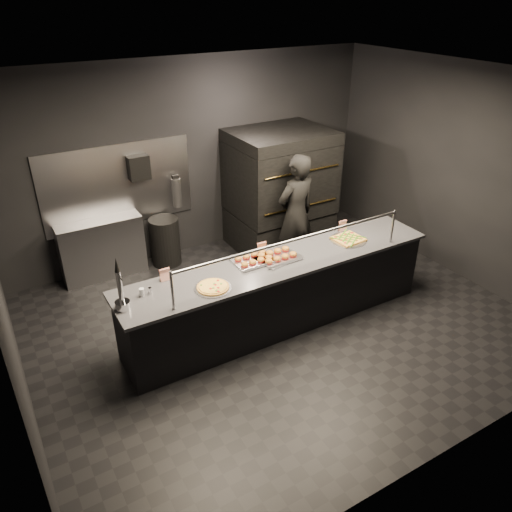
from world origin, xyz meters
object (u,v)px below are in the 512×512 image
Objects in this scene: service_counter at (280,292)px; trash_bin at (165,241)px; beer_tap at (121,295)px; round_pizza at (213,287)px; slider_tray_b at (277,256)px; slider_tray_a at (254,259)px; prep_shelf at (102,249)px; worker at (296,214)px; towel_dispenser at (138,167)px; pizza_oven at (279,190)px; square_pizza at (348,239)px; fire_extinguisher at (177,192)px.

service_counter is 5.45× the size of trash_bin.
round_pizza is at bearing -6.84° from beer_tap.
slider_tray_b is 0.76× the size of trash_bin.
slider_tray_b is at bearing -14.99° from slider_tray_a.
prep_shelf is 2.11× the size of slider_tray_b.
towel_dispenser is at bearing -41.75° from worker.
round_pizza is (-2.18, -2.05, -0.03)m from pizza_oven.
towel_dispenser is 3.14m from square_pizza.
trash_bin is 2.05m from worker.
round_pizza is 2.45m from trash_bin.
beer_tap reaches higher than round_pizza.
worker is (1.63, -1.13, 0.53)m from trash_bin.
pizza_oven is at bearing 43.24° from round_pizza.
trash_bin is at bearing -41.57° from worker.
trash_bin is (-0.38, 2.07, -0.57)m from slider_tray_a.
pizza_oven is 4.64× the size of round_pizza.
slider_tray_a is at bearing 6.31° from beer_tap.
pizza_oven is 0.85m from worker.
square_pizza reaches higher than trash_bin.
slider_tray_a reaches higher than round_pizza.
towel_dispenser is (-2.10, 0.49, 0.58)m from pizza_oven.
slider_tray_a is at bearing -88.49° from fire_extinguisher.
worker reaches higher than round_pizza.
slider_tray_a is at bearing -58.90° from prep_shelf.
slider_tray_a is 1.35m from square_pizza.
pizza_oven is 4.10× the size of square_pizza.
towel_dispenser reaches higher than trash_bin.
beer_tap is at bearing -148.46° from pizza_oven.
fire_extinguisher is 1.86m from worker.
towel_dispenser is (0.70, 0.07, 1.10)m from prep_shelf.
service_counter is 1.10m from round_pizza.
round_pizza is (-0.08, -2.54, -0.61)m from towel_dispenser.
round_pizza is 0.75m from slider_tray_a.
trash_bin is at bearing 100.32° from slider_tray_a.
worker is at bearing 46.45° from slider_tray_b.
towel_dispenser is 0.72× the size of slider_tray_a.
beer_tap is 1.46× the size of round_pizza.
slider_tray_b is at bearing -123.30° from pizza_oven.
fire_extinguisher is at bearing 56.68° from beer_tap.
prep_shelf is 2.46m from beer_tap.
service_counter is at bearing -81.70° from fire_extinguisher.
square_pizza is at bearing -50.61° from towel_dispenser.
towel_dispenser is at bearing 166.86° from pizza_oven.
round_pizza is 0.88× the size of square_pizza.
trash_bin is at bearing 127.92° from square_pizza.
beer_tap reaches higher than service_counter.
round_pizza is at bearing 25.68° from worker.
fire_extinguisher is 1.04× the size of slider_tray_a.
towel_dispenser reaches higher than square_pizza.
round_pizza is 0.55× the size of trash_bin.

